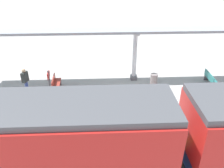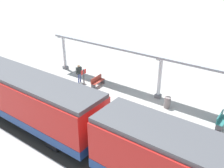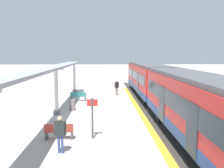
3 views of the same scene
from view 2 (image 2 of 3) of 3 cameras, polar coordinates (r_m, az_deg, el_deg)
ground_plane at (r=17.97m, az=6.51°, el=-7.08°), size 176.00×176.00×0.00m
tactile_edge_strip at (r=15.68m, az=0.33°, el=-12.45°), size 0.41×26.45×0.01m
trackbed at (r=14.60m, az=-3.97°, el=-16.00°), size 3.20×38.45×0.01m
train_far_carriage at (r=17.96m, az=-21.01°, el=-2.06°), size 2.65×13.81×3.48m
canopy_pillar_second at (r=19.62m, az=10.84°, el=1.42°), size 1.10×0.44×3.45m
canopy_pillar_third at (r=25.40m, az=-10.85°, el=7.14°), size 1.10×0.44×3.45m
canopy_beam at (r=18.99m, az=11.12°, el=6.36°), size 1.20×21.50×0.16m
bench_near_end at (r=18.07m, az=23.67°, el=-7.50°), size 1.51×0.47×0.86m
bench_mid_platform at (r=21.79m, az=-3.38°, el=0.63°), size 1.52×0.50×0.86m
trash_bin at (r=18.98m, az=12.52°, el=-4.14°), size 0.48×0.48×0.85m
platform_info_sign at (r=20.18m, az=-6.45°, el=1.12°), size 0.56×0.10×2.20m
passenger_by_the_benches at (r=22.31m, az=-7.56°, el=2.86°), size 0.54×0.36×1.72m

